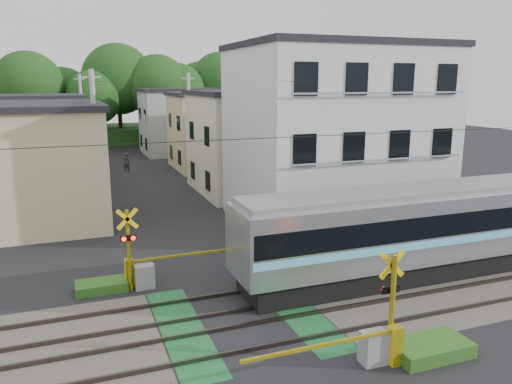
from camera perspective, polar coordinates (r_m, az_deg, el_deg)
name	(u,v)px	position (r m, az deg, el deg)	size (l,w,h in m)	color
ground	(241,320)	(16.35, -1.67, -14.39)	(120.00, 120.00, 0.00)	black
track_bed	(241,319)	(16.33, -1.67, -14.27)	(120.00, 120.00, 0.14)	#47423A
commuter_train	(440,227)	(20.83, 20.31, -3.72)	(16.81, 2.66, 3.49)	black
crossing_signal_near	(378,339)	(14.17, 13.79, -16.03)	(4.74, 0.65, 3.09)	yellow
crossing_signal_far	(141,270)	(18.81, -12.95, -8.63)	(4.74, 0.65, 3.09)	yellow
apartment_block	(334,134)	(26.91, 8.93, 6.54)	(10.20, 8.36, 9.30)	silver
houses_row	(136,136)	(40.24, -13.52, 6.27)	(22.07, 31.35, 6.80)	#C6B88C
tree_hill	(118,98)	(62.06, -15.51, 10.36)	(40.00, 12.94, 11.75)	#1B4216
catenary	(406,192)	(17.87, 16.72, 0.04)	(60.00, 5.04, 7.00)	#2D2D33
utility_poles	(122,129)	(37.13, -15.01, 6.99)	(7.90, 42.00, 8.00)	#A5A5A0
pedestrian	(126,162)	(43.00, -14.61, 3.30)	(0.58, 0.38, 1.59)	#34323E
weed_patches	(293,307)	(16.78, 4.26, -12.97)	(10.25, 8.80, 0.40)	#2D5E1E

